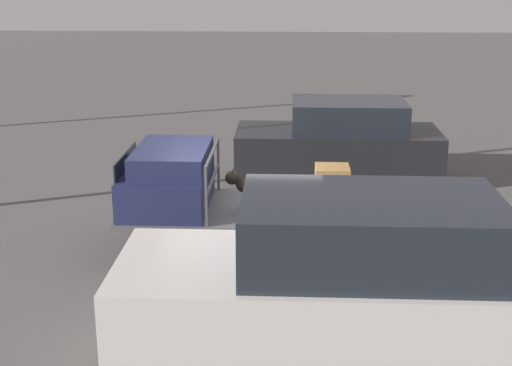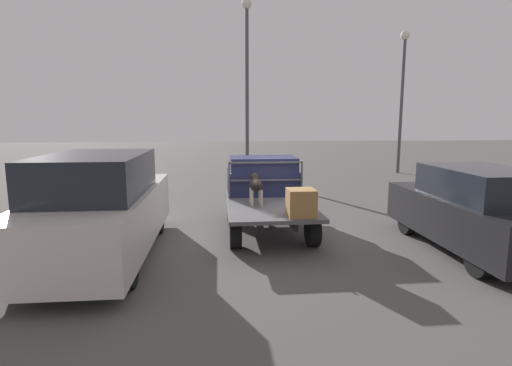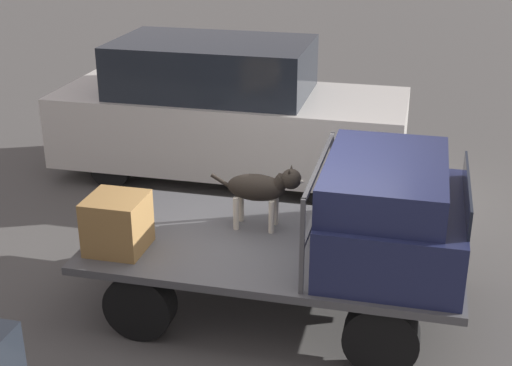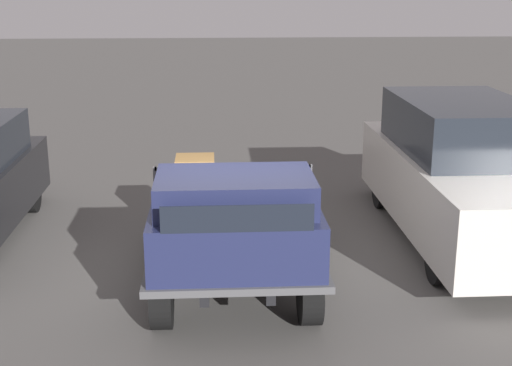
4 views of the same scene
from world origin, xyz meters
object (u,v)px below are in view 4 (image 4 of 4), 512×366
object	(u,v)px
parked_pickup_far	(463,173)
dog	(256,188)
flatbed_truck	(233,242)
cargo_crate	(195,176)

from	to	relation	value
parked_pickup_far	dog	bearing A→B (deg)	-77.06
flatbed_truck	parked_pickup_far	world-z (taller)	parked_pickup_far
dog	cargo_crate	world-z (taller)	dog
cargo_crate	parked_pickup_far	world-z (taller)	parked_pickup_far
dog	parked_pickup_far	size ratio (longest dim) A/B	0.20
dog	cargo_crate	xyz separation A→B (m)	(-1.29, -0.80, -0.18)
dog	parked_pickup_far	xyz separation A→B (m)	(-1.29, 3.13, -0.20)
flatbed_truck	cargo_crate	size ratio (longest dim) A/B	6.73
parked_pickup_far	flatbed_truck	bearing A→B (deg)	-76.05
cargo_crate	flatbed_truck	bearing A→B (deg)	18.37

